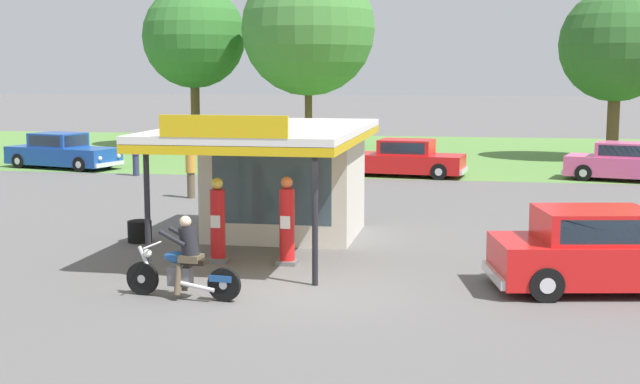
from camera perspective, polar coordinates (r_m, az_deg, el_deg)
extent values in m
plane|color=#5B5959|center=(17.24, -1.06, -6.34)|extent=(300.00, 300.00, 0.00)
cube|color=#56843D|center=(46.69, 6.18, 2.60)|extent=(120.00, 24.00, 0.01)
cube|color=beige|center=(22.63, -2.25, 0.67)|extent=(3.70, 3.29, 2.80)
cube|color=#384C56|center=(21.06, -3.21, 0.28)|extent=(2.96, 0.05, 1.79)
cube|color=silver|center=(20.67, -3.40, 4.11)|extent=(4.40, 7.55, 0.16)
cube|color=gold|center=(20.69, -3.39, 3.61)|extent=(4.40, 7.55, 0.18)
cube|color=gold|center=(17.05, -6.38, 4.30)|extent=(2.59, 0.08, 0.44)
cylinder|color=black|center=(17.20, -0.33, -1.60)|extent=(0.12, 0.12, 2.80)
cylinder|color=black|center=(18.16, -11.26, -1.25)|extent=(0.12, 0.12, 2.80)
cube|color=slate|center=(19.72, -6.69, -4.43)|extent=(0.44, 0.44, 0.10)
cylinder|color=red|center=(19.57, -6.73, -2.08)|extent=(0.34, 0.34, 1.54)
cube|color=white|center=(19.39, -6.89, -1.95)|extent=(0.22, 0.02, 0.28)
sphere|color=#EACC4C|center=(19.43, -6.77, 0.56)|extent=(0.26, 0.26, 0.26)
cube|color=slate|center=(19.33, -2.17, -4.63)|extent=(0.44, 0.44, 0.10)
cylinder|color=red|center=(19.16, -2.18, -2.16)|extent=(0.34, 0.34, 1.60)
cube|color=white|center=(18.98, -2.30, -2.01)|extent=(0.22, 0.02, 0.28)
sphere|color=orange|center=(19.02, -2.19, 0.63)|extent=(0.26, 0.26, 0.26)
cylinder|color=black|center=(17.02, -11.57, -5.58)|extent=(0.65, 0.17, 0.64)
cylinder|color=silver|center=(17.02, -11.57, -5.58)|extent=(0.17, 0.14, 0.16)
cylinder|color=black|center=(16.30, -6.31, -6.06)|extent=(0.65, 0.17, 0.64)
cylinder|color=silver|center=(16.30, -6.31, -6.06)|extent=(0.17, 0.14, 0.16)
ellipsoid|color=#1E4C8C|center=(16.58, -9.34, -4.24)|extent=(0.58, 0.30, 0.24)
cube|color=#59595E|center=(16.64, -9.16, -5.47)|extent=(0.46, 0.29, 0.36)
cube|color=black|center=(16.44, -8.24, -4.54)|extent=(0.51, 0.31, 0.10)
cylinder|color=silver|center=(16.91, -11.29, -4.68)|extent=(0.37, 0.11, 0.71)
cylinder|color=silver|center=(16.77, -10.96, -3.45)|extent=(0.12, 0.70, 0.04)
sphere|color=silver|center=(16.85, -11.25, -3.96)|extent=(0.16, 0.16, 0.16)
cube|color=#1E4C8C|center=(16.29, -6.48, -5.63)|extent=(0.46, 0.23, 0.12)
cylinder|color=silver|center=(16.38, -8.10, -6.16)|extent=(0.71, 0.16, 0.18)
cube|color=brown|center=(16.46, -8.46, -4.31)|extent=(0.44, 0.38, 0.14)
cylinder|color=brown|center=(16.49, -9.30, -5.73)|extent=(0.15, 0.24, 0.56)
cylinder|color=brown|center=(16.77, -8.82, -5.49)|extent=(0.15, 0.24, 0.56)
cylinder|color=black|center=(16.41, -8.61, -3.23)|extent=(0.44, 0.36, 0.60)
sphere|color=beige|center=(16.37, -8.83, -1.93)|extent=(0.22, 0.22, 0.22)
cylinder|color=black|center=(16.33, -9.68, -3.02)|extent=(0.54, 0.15, 0.31)
cylinder|color=black|center=(16.68, -9.07, -2.77)|extent=(0.54, 0.15, 0.31)
cube|color=red|center=(17.94, 18.85, -4.26)|extent=(4.97, 2.76, 0.82)
cube|color=red|center=(17.67, 17.54, -2.04)|extent=(2.39, 2.06, 0.60)
cube|color=#283847|center=(18.45, 16.75, -1.60)|extent=(1.77, 0.36, 0.46)
cube|color=#283847|center=(16.89, 18.41, -2.52)|extent=(1.77, 0.36, 0.46)
cube|color=silver|center=(17.37, 11.35, -5.36)|extent=(0.46, 1.82, 0.18)
cylinder|color=black|center=(18.40, 13.17, -4.58)|extent=(0.69, 0.32, 0.66)
cylinder|color=silver|center=(18.40, 13.17, -4.58)|extent=(0.33, 0.27, 0.30)
cylinder|color=black|center=(16.69, 14.62, -5.90)|extent=(0.69, 0.32, 0.66)
cylinder|color=silver|center=(16.69, 14.62, -5.90)|extent=(0.33, 0.27, 0.30)
cube|color=#19479E|center=(40.39, -16.51, 2.31)|extent=(5.47, 3.25, 0.77)
cube|color=#19479E|center=(40.50, -16.81, 3.30)|extent=(2.47, 2.20, 0.62)
cube|color=#283847|center=(39.82, -15.72, 3.27)|extent=(0.45, 1.47, 0.50)
cube|color=#283847|center=(41.12, -16.02, 3.39)|extent=(1.72, 0.51, 0.47)
cube|color=#283847|center=(39.89, -17.62, 3.20)|extent=(1.72, 0.51, 0.47)
cube|color=silver|center=(38.72, -13.65, 1.79)|extent=(0.61, 1.81, 0.18)
cube|color=silver|center=(42.21, -19.11, 2.06)|extent=(0.61, 1.81, 0.18)
sphere|color=white|center=(39.16, -13.07, 2.32)|extent=(0.18, 0.18, 0.18)
sphere|color=white|center=(38.21, -14.24, 2.15)|extent=(0.18, 0.18, 0.18)
cylinder|color=black|center=(39.95, -13.76, 2.01)|extent=(0.69, 0.37, 0.66)
cylinder|color=silver|center=(39.95, -13.76, 2.01)|extent=(0.35, 0.29, 0.30)
cylinder|color=black|center=(38.58, -15.48, 1.75)|extent=(0.69, 0.37, 0.66)
cylinder|color=silver|center=(38.58, -15.48, 1.75)|extent=(0.35, 0.29, 0.30)
cylinder|color=black|center=(42.26, -17.42, 2.18)|extent=(0.69, 0.37, 0.66)
cylinder|color=silver|center=(42.26, -17.42, 2.18)|extent=(0.35, 0.29, 0.30)
cylinder|color=black|center=(40.96, -19.16, 1.94)|extent=(0.69, 0.37, 0.66)
cylinder|color=silver|center=(40.96, -19.16, 1.94)|extent=(0.35, 0.29, 0.30)
cube|color=red|center=(35.94, 5.32, 1.92)|extent=(5.32, 2.56, 0.73)
cube|color=red|center=(35.84, 5.70, 2.97)|extent=(2.33, 1.96, 0.60)
cube|color=#283847|center=(36.06, 4.07, 3.02)|extent=(0.23, 1.51, 0.48)
cube|color=#283847|center=(35.02, 5.42, 2.86)|extent=(1.80, 0.25, 0.46)
cube|color=#283847|center=(36.66, 5.96, 3.08)|extent=(1.80, 0.25, 0.46)
cube|color=silver|center=(36.59, 1.35, 1.67)|extent=(0.35, 1.85, 0.18)
cube|color=silver|center=(35.53, 9.40, 1.38)|extent=(0.35, 1.85, 0.18)
sphere|color=white|center=(35.97, 1.06, 2.02)|extent=(0.18, 0.18, 0.18)
sphere|color=white|center=(37.16, 1.60, 2.20)|extent=(0.18, 0.18, 0.18)
cylinder|color=black|center=(35.49, 2.26, 1.52)|extent=(0.68, 0.28, 0.66)
cylinder|color=silver|center=(35.49, 2.26, 1.52)|extent=(0.32, 0.25, 0.30)
cylinder|color=black|center=(37.24, 2.99, 1.82)|extent=(0.68, 0.28, 0.66)
cylinder|color=silver|center=(37.24, 2.99, 1.82)|extent=(0.32, 0.25, 0.30)
cylinder|color=black|center=(34.76, 7.81, 1.32)|extent=(0.68, 0.28, 0.66)
cylinder|color=silver|center=(34.76, 7.81, 1.32)|extent=(0.32, 0.25, 0.30)
cylinder|color=black|center=(36.55, 8.29, 1.63)|extent=(0.68, 0.28, 0.66)
cylinder|color=silver|center=(36.55, 8.29, 1.63)|extent=(0.32, 0.25, 0.30)
cube|color=gold|center=(40.10, -1.35, 2.56)|extent=(4.75, 2.10, 0.73)
cube|color=gold|center=(40.08, -1.64, 3.48)|extent=(2.22, 1.73, 0.56)
cube|color=#283847|center=(39.94, -0.15, 3.47)|extent=(0.13, 1.42, 0.45)
cube|color=#283847|center=(40.86, -1.48, 3.57)|extent=(1.81, 0.14, 0.43)
cube|color=#283847|center=(39.30, -1.80, 3.40)|extent=(1.81, 0.14, 0.43)
cube|color=silver|center=(39.87, 2.01, 2.17)|extent=(0.23, 1.73, 0.18)
cube|color=silver|center=(40.52, -4.65, 2.25)|extent=(0.23, 1.73, 0.18)
sphere|color=white|center=(40.42, 2.09, 2.65)|extent=(0.18, 0.18, 0.18)
sphere|color=white|center=(39.26, 1.95, 2.50)|extent=(0.18, 0.18, 0.18)
cylinder|color=black|center=(40.78, 1.02, 2.35)|extent=(0.67, 0.24, 0.66)
cylinder|color=silver|center=(40.78, 1.02, 2.35)|extent=(0.31, 0.24, 0.30)
cylinder|color=black|center=(39.09, 0.77, 2.11)|extent=(0.67, 0.24, 0.66)
cylinder|color=silver|center=(39.09, 0.77, 2.11)|extent=(0.31, 0.24, 0.30)
cylinder|color=black|center=(41.21, -3.36, 2.39)|extent=(0.67, 0.24, 0.66)
cylinder|color=silver|center=(41.21, -3.36, 2.39)|extent=(0.31, 0.24, 0.30)
cylinder|color=black|center=(39.54, -3.79, 2.16)|extent=(0.67, 0.24, 0.66)
cylinder|color=silver|center=(39.54, -3.79, 2.16)|extent=(0.31, 0.24, 0.30)
cube|color=#E55993|center=(36.21, 19.70, 1.58)|extent=(5.17, 3.01, 0.78)
cube|color=#E55993|center=(36.18, 19.24, 2.66)|extent=(2.27, 2.04, 0.56)
cube|color=#283847|center=(36.96, 19.37, 2.75)|extent=(1.58, 0.45, 0.42)
cube|color=#283847|center=(35.40, 19.11, 2.56)|extent=(1.58, 0.45, 0.42)
cube|color=silver|center=(36.55, 15.84, 1.37)|extent=(0.56, 1.70, 0.18)
cylinder|color=black|center=(37.27, 17.28, 1.48)|extent=(0.69, 0.36, 0.66)
cylinder|color=silver|center=(37.27, 17.28, 1.48)|extent=(0.34, 0.29, 0.30)
cylinder|color=black|center=(35.59, 16.90, 1.21)|extent=(0.69, 0.36, 0.66)
cylinder|color=silver|center=(35.59, 16.90, 1.21)|extent=(0.34, 0.29, 0.30)
cylinder|color=#2D3351|center=(36.69, -11.99, 1.74)|extent=(0.26, 0.26, 0.89)
cylinder|color=#8C338C|center=(36.62, -12.02, 2.92)|extent=(0.34, 0.34, 0.63)
sphere|color=tan|center=(36.58, -12.04, 3.60)|extent=(0.24, 0.24, 0.24)
cylinder|color=brown|center=(29.76, -8.46, 0.43)|extent=(0.26, 0.26, 0.87)
cylinder|color=gold|center=(29.68, -8.49, 1.86)|extent=(0.34, 0.34, 0.62)
sphere|color=brown|center=(29.64, -8.51, 2.68)|extent=(0.24, 0.24, 0.24)
cylinder|color=black|center=(29.63, -8.51, 2.84)|extent=(0.38, 0.38, 0.02)
cylinder|color=brown|center=(50.56, -8.18, 5.27)|extent=(0.52, 0.52, 4.08)
sphere|color=#33702D|center=(50.56, -8.27, 10.07)|extent=(5.85, 5.85, 5.85)
cylinder|color=brown|center=(46.95, -0.76, 5.04)|extent=(0.40, 0.40, 3.88)
sphere|color=#427F38|center=(46.96, -0.77, 10.67)|extent=(7.12, 7.12, 7.12)
sphere|color=#427F38|center=(47.91, -0.94, 9.76)|extent=(4.21, 4.21, 4.21)
cylinder|color=brown|center=(44.69, 18.67, 4.25)|extent=(0.58, 0.58, 3.51)
sphere|color=#2D6028|center=(44.65, 18.89, 9.14)|extent=(5.47, 5.47, 5.47)
sphere|color=#2D6028|center=(43.91, 20.22, 8.39)|extent=(3.45, 3.45, 3.45)
cylinder|color=black|center=(22.32, -11.74, -3.00)|extent=(0.60, 0.60, 0.18)
cylinder|color=black|center=(22.28, -11.75, -2.55)|extent=(0.60, 0.60, 0.18)
cylinder|color=black|center=(22.25, -11.76, -2.09)|extent=(0.60, 0.60, 0.18)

